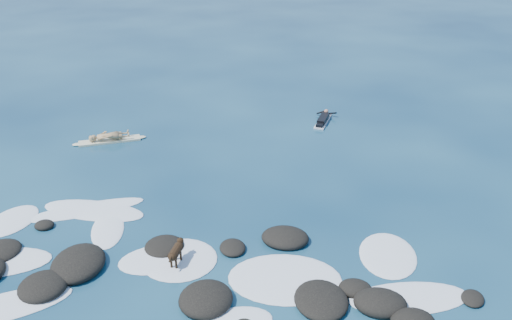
{
  "coord_description": "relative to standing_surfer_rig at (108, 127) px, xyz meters",
  "views": [
    {
      "loc": [
        0.44,
        -14.46,
        9.73
      ],
      "look_at": [
        1.82,
        4.0,
        0.9
      ],
      "focal_mm": 40.0,
      "sensor_mm": 36.0,
      "label": 1
    }
  ],
  "objects": [
    {
      "name": "reef_rocks",
      "position": [
        3.53,
        -9.78,
        -0.58
      ],
      "size": [
        14.32,
        6.88,
        0.55
      ],
      "color": "black",
      "rests_on": "ground"
    },
    {
      "name": "ground",
      "position": [
        4.12,
        -8.15,
        -0.69
      ],
      "size": [
        160.0,
        160.0,
        0.0
      ],
      "primitive_type": "plane",
      "color": "#0A2642",
      "rests_on": "ground"
    },
    {
      "name": "standing_surfer_rig",
      "position": [
        0.0,
        0.0,
        0.0
      ],
      "size": [
        3.06,
        1.08,
        1.75
      ],
      "rotation": [
        0.0,
        0.0,
        0.22
      ],
      "color": "beige",
      "rests_on": "ground"
    },
    {
      "name": "dog",
      "position": [
        3.3,
        -9.03,
        -0.23
      ],
      "size": [
        0.49,
        1.07,
        0.7
      ],
      "rotation": [
        0.0,
        0.0,
        1.27
      ],
      "color": "black",
      "rests_on": "ground"
    },
    {
      "name": "paddling_surfer_rig",
      "position": [
        9.47,
        1.58,
        -0.56
      ],
      "size": [
        1.32,
        2.14,
        0.38
      ],
      "rotation": [
        0.0,
        0.0,
        1.19
      ],
      "color": "silver",
      "rests_on": "ground"
    },
    {
      "name": "breaking_foam",
      "position": [
        2.89,
        -8.68,
        -0.68
      ],
      "size": [
        15.17,
        7.6,
        0.12
      ],
      "color": "white",
      "rests_on": "ground"
    }
  ]
}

